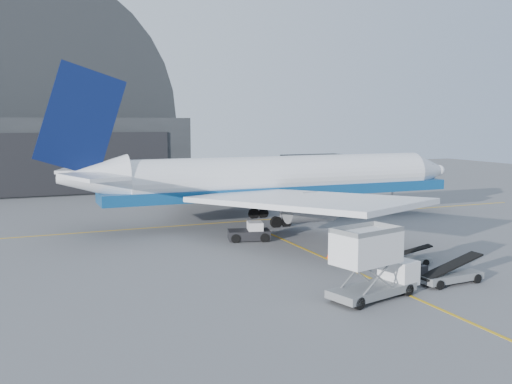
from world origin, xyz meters
name	(u,v)px	position (x,y,z in m)	size (l,w,h in m)	color
ground	(329,260)	(0.00, 0.00, 0.00)	(200.00, 200.00, 0.00)	#565659
taxi_lines	(268,233)	(0.00, 12.67, 0.01)	(80.00, 42.12, 0.02)	#C79712
hangar	(26,133)	(-22.00, 64.95, 9.54)	(50.00, 28.30, 28.00)	black
distant_bldg_a	(316,173)	(38.00, 72.00, 0.00)	(14.00, 8.00, 4.00)	black
distant_bldg_b	(390,172)	(55.00, 68.00, 0.00)	(8.00, 6.00, 2.80)	slate
airliner	(269,180)	(2.63, 18.25, 4.87)	(49.63, 48.12, 17.42)	white
catering_truck	(372,264)	(-2.70, -10.09, 2.26)	(6.88, 3.91, 4.47)	slate
pushback_tug	(250,233)	(-3.06, 9.91, 0.69)	(4.39, 3.18, 1.84)	black
belt_loader_a	(449,275)	(4.39, -9.32, 0.61)	(5.26, 2.12, 1.98)	slate
belt_loader_b	(406,258)	(4.93, -3.64, 0.48)	(4.18, 2.28, 1.56)	slate
traffic_cone	(329,255)	(0.33, 0.59, 0.28)	(0.40, 0.40, 0.58)	#FF3B08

